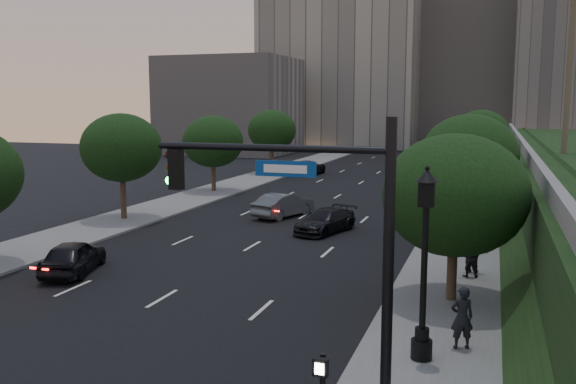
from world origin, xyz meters
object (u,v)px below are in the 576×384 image
(sedan_near_left, at_px, (73,257))
(pedestrian_b, at_px, (469,257))
(sedan_mid_left, at_px, (284,205))
(sedan_far_right, at_px, (413,184))
(pedestrian_c, at_px, (474,252))
(sedan_near_right, at_px, (325,221))
(street_lamp, at_px, (424,273))
(sedan_far_left, at_px, (308,168))
(pedestrian_a, at_px, (462,317))
(traffic_signal_mast, at_px, (338,270))

(sedan_near_left, bearing_deg, pedestrian_b, 178.15)
(sedan_mid_left, distance_m, sedan_far_right, 15.20)
(sedan_mid_left, bearing_deg, pedestrian_c, 158.06)
(sedan_near_right, height_order, pedestrian_b, pedestrian_b)
(sedan_mid_left, height_order, pedestrian_c, pedestrian_c)
(street_lamp, distance_m, sedan_far_right, 34.16)
(sedan_mid_left, height_order, sedan_far_left, sedan_mid_left)
(pedestrian_b, bearing_deg, sedan_mid_left, -52.57)
(pedestrian_a, height_order, pedestrian_c, pedestrian_a)
(sedan_near_left, distance_m, pedestrian_b, 16.80)
(pedestrian_c, bearing_deg, pedestrian_a, 91.83)
(sedan_near_left, bearing_deg, traffic_signal_mast, 130.89)
(sedan_near_right, height_order, sedan_far_right, sedan_far_right)
(street_lamp, height_order, pedestrian_c, street_lamp)
(street_lamp, bearing_deg, sedan_near_left, 163.23)
(pedestrian_b, distance_m, pedestrian_c, 0.70)
(sedan_mid_left, relative_size, sedan_far_left, 0.89)
(traffic_signal_mast, distance_m, sedan_far_right, 38.15)
(sedan_near_left, distance_m, pedestrian_c, 17.16)
(sedan_near_left, distance_m, sedan_far_left, 38.91)
(pedestrian_c, bearing_deg, sedan_far_right, -74.66)
(sedan_near_left, relative_size, sedan_far_right, 0.98)
(traffic_signal_mast, relative_size, street_lamp, 1.25)
(pedestrian_a, bearing_deg, sedan_near_right, -83.79)
(sedan_far_left, bearing_deg, traffic_signal_mast, 111.62)
(street_lamp, xyz_separation_m, pedestrian_a, (1.02, 1.12, -1.55))
(pedestrian_b, bearing_deg, sedan_near_left, 5.41)
(sedan_near_left, relative_size, sedan_near_right, 0.93)
(traffic_signal_mast, height_order, sedan_mid_left, traffic_signal_mast)
(sedan_far_left, xyz_separation_m, pedestrian_a, (17.50, -42.38, 0.35))
(traffic_signal_mast, relative_size, sedan_far_right, 1.58)
(sedan_near_right, xyz_separation_m, sedan_far_right, (2.72, 17.56, 0.08))
(pedestrian_b, bearing_deg, street_lamp, 74.55)
(sedan_far_left, relative_size, sedan_near_right, 1.15)
(street_lamp, relative_size, sedan_near_right, 1.21)
(sedan_near_right, bearing_deg, street_lamp, -49.46)
(traffic_signal_mast, relative_size, sedan_near_left, 1.62)
(traffic_signal_mast, relative_size, pedestrian_b, 4.17)
(sedan_far_right, height_order, pedestrian_b, pedestrian_b)
(sedan_near_left, relative_size, pedestrian_b, 2.57)
(sedan_far_right, bearing_deg, sedan_near_right, -113.31)
(sedan_mid_left, relative_size, sedan_far_right, 1.08)
(sedan_far_left, bearing_deg, sedan_mid_left, 107.12)
(sedan_near_left, height_order, pedestrian_a, pedestrian_a)
(street_lamp, height_order, sedan_mid_left, street_lamp)
(sedan_mid_left, relative_size, pedestrian_b, 2.84)
(street_lamp, height_order, pedestrian_b, street_lamp)
(sedan_far_right, height_order, pedestrian_a, pedestrian_a)
(street_lamp, xyz_separation_m, pedestrian_c, (1.08, 9.67, -1.57))
(pedestrian_c, bearing_deg, sedan_far_left, -60.26)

